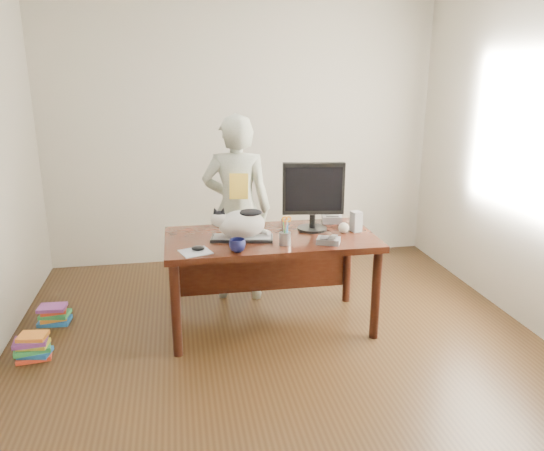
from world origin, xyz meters
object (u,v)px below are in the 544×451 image
Objects in this scene: keyboard at (242,238)px; monitor at (313,193)px; book_pile_b at (54,315)px; mouse at (198,248)px; book_pile_a at (33,347)px; pen_cup at (285,237)px; calculator at (332,218)px; desk at (269,251)px; coffee_mug at (237,245)px; speaker at (356,221)px; baseball at (344,228)px; person at (237,209)px; book_stack at (242,222)px; cat at (240,223)px; phone at (329,240)px.

monitor reaches higher than keyboard.
book_pile_b is (-1.49, 0.40, -0.69)m from keyboard.
mouse is 0.39× the size of book_pile_a.
book_pile_b is at bearing 162.44° from pen_cup.
calculator is (0.51, 0.54, -0.03)m from pen_cup.
coffee_mug is (-0.29, -0.39, 0.19)m from desk.
monitor is 0.41m from speaker.
coffee_mug is at bearing -161.41° from baseball.
person reaches higher than keyboard.
desk is 1.85m from book_pile_a.
book_pile_b is at bearing 166.57° from book_stack.
book_stack is at bearing 128.74° from desk.
monitor reaches higher than cat.
baseball is at bearing 18.59° from coffee_mug.
book_pile_b is (-1.48, 0.40, -0.81)m from cat.
book_pile_a is at bearing -170.97° from desk.
pen_cup is 0.55m from baseball.
keyboard is at bearing -174.36° from phone.
coffee_mug is 0.58× the size of phone.
book_pile_b is at bearing 171.03° from desk.
keyboard is at bearing 8.36° from cat.
pen_cup is 1.35× the size of speaker.
speaker is (0.68, -0.07, 0.23)m from desk.
desk reaches higher than book_pile_b.
keyboard is 1.07× the size of cat.
pen_cup is 2.58× the size of baseball.
book_stack is at bearing 80.22° from coffee_mug.
calculator is 2.40m from book_pile_b.
person is at bearing 10.11° from book_pile_b.
keyboard is 0.91m from speaker.
cat is 0.67m from person.
desk is at bearing -8.97° from book_pile_b.
cat is at bearing 14.06° from mouse.
speaker reaches higher than calculator.
phone is 0.77× the size of book_pile_b.
book_stack reaches higher than book_pile_a.
monitor is 1.02m from mouse.
pen_cup is 0.88m from person.
book_pile_b is at bearing 176.10° from cat.
person is (-0.25, 0.84, 0.01)m from pen_cup.
book_pile_b is (-1.72, 0.27, -0.53)m from desk.
keyboard is 5.83× the size of baseball.
coffee_mug is at bearing 94.66° from person.
keyboard is 0.65m from phone.
mouse is 1.37m from book_pile_a.
mouse is at bearing -177.05° from pen_cup.
person is at bearing 169.97° from calculator.
book_pile_b is (-1.53, -0.27, -0.74)m from person.
speaker is at bearing 14.59° from keyboard.
speaker is 0.12m from baseball.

